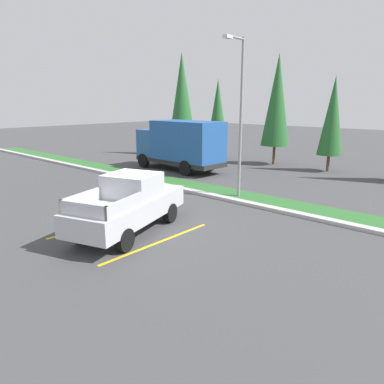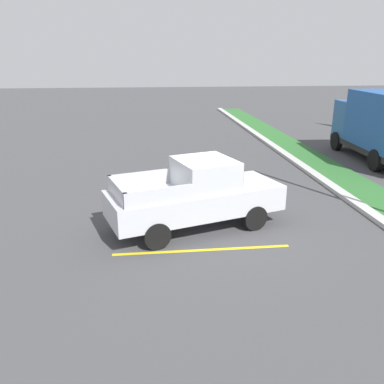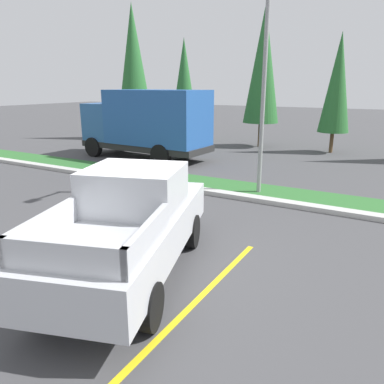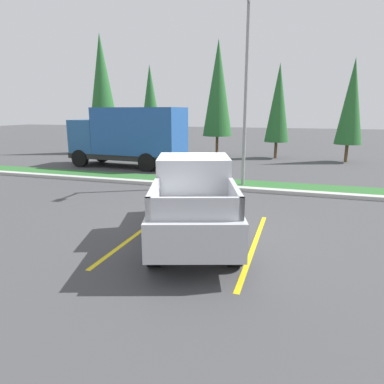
{
  "view_description": "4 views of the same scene",
  "coord_description": "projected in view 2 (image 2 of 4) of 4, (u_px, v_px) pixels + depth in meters",
  "views": [
    {
      "loc": [
        10.32,
        -8.41,
        4.56
      ],
      "look_at": [
        1.4,
        1.6,
        1.18
      ],
      "focal_mm": 33.08,
      "sensor_mm": 36.0,
      "label": 1
    },
    {
      "loc": [
        11.64,
        -2.2,
        4.93
      ],
      "look_at": [
        0.65,
        -0.96,
        1.19
      ],
      "focal_mm": 37.27,
      "sensor_mm": 36.0,
      "label": 2
    },
    {
      "loc": [
        4.82,
        -6.02,
        3.6
      ],
      "look_at": [
        0.7,
        1.22,
        1.21
      ],
      "focal_mm": 34.85,
      "sensor_mm": 36.0,
      "label": 3
    },
    {
      "loc": [
        3.0,
        -8.81,
        3.22
      ],
      "look_at": [
        0.58,
        -1.15,
        1.32
      ],
      "focal_mm": 32.17,
      "sensor_mm": 36.0,
      "label": 4
    }
  ],
  "objects": [
    {
      "name": "parking_line_near",
      "position": [
        190.0,
        209.0,
        13.65
      ],
      "size": [
        0.12,
        4.8,
        0.01
      ],
      "primitive_type": "cube",
      "color": "yellow",
      "rests_on": "ground"
    },
    {
      "name": "ground_plane",
      "position": [
        219.0,
        219.0,
        12.78
      ],
      "size": [
        120.0,
        120.0,
        0.0
      ],
      "primitive_type": "plane",
      "color": "#424244"
    },
    {
      "name": "pickup_truck_main",
      "position": [
        197.0,
        195.0,
        11.88
      ],
      "size": [
        3.4,
        5.55,
        2.1
      ],
      "color": "black",
      "rests_on": "ground"
    },
    {
      "name": "curb_strip",
      "position": [
        367.0,
        211.0,
        13.28
      ],
      "size": [
        56.0,
        0.4,
        0.15
      ],
      "primitive_type": "cube",
      "color": "#B2B2AD",
      "rests_on": "ground"
    },
    {
      "name": "parking_line_far",
      "position": [
        202.0,
        250.0,
        10.73
      ],
      "size": [
        0.12,
        4.8,
        0.01
      ],
      "primitive_type": "cube",
      "color": "yellow",
      "rests_on": "ground"
    }
  ]
}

